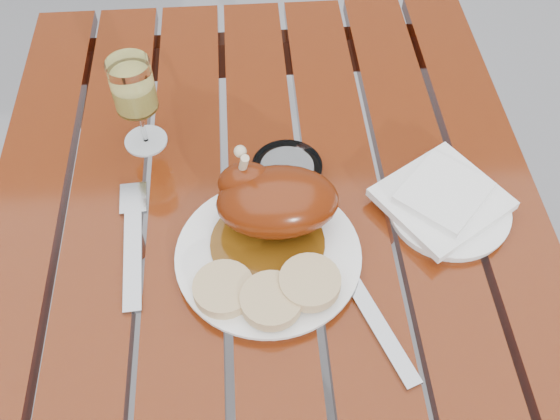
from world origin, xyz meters
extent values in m
cube|color=maroon|center=(0.00, 0.00, 0.38)|extent=(0.80, 1.20, 0.75)
cylinder|color=white|center=(0.00, 0.02, 0.76)|extent=(0.28, 0.28, 0.02)
cylinder|color=#5D350A|center=(0.00, 0.03, 0.77)|extent=(0.15, 0.15, 0.00)
ellipsoid|color=maroon|center=(0.01, 0.07, 0.81)|extent=(0.16, 0.11, 0.08)
ellipsoid|color=maroon|center=(-0.03, 0.09, 0.82)|extent=(0.08, 0.05, 0.06)
cylinder|color=#C6B28C|center=(-0.03, 0.10, 0.84)|extent=(0.02, 0.04, 0.09)
cylinder|color=tan|center=(-0.06, -0.04, 0.77)|extent=(0.08, 0.08, 0.02)
cylinder|color=tan|center=(0.00, -0.06, 0.78)|extent=(0.08, 0.08, 0.02)
cylinder|color=tan|center=(0.05, -0.04, 0.78)|extent=(0.08, 0.08, 0.02)
cylinder|color=#E3D967|center=(-0.18, 0.25, 0.83)|extent=(0.07, 0.07, 0.16)
cylinder|color=white|center=(0.26, 0.08, 0.76)|extent=(0.21, 0.21, 0.01)
cube|color=white|center=(0.25, 0.09, 0.77)|extent=(0.21, 0.21, 0.01)
cylinder|color=#B2B7BC|center=(0.03, 0.16, 0.76)|extent=(0.11, 0.11, 0.03)
cube|color=gray|center=(-0.18, 0.05, 0.75)|extent=(0.04, 0.20, 0.01)
cube|color=gray|center=(0.12, -0.07, 0.75)|extent=(0.10, 0.22, 0.01)
camera|label=1|loc=(-0.02, -0.44, 1.46)|focal=40.00mm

